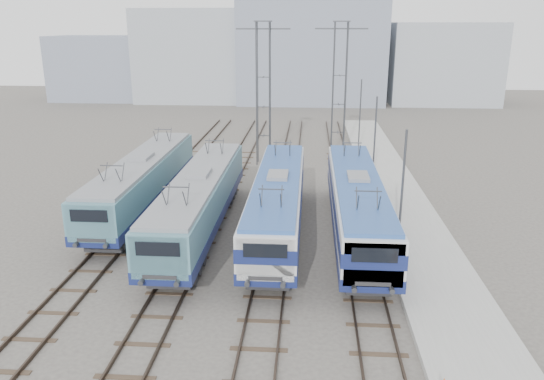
{
  "coord_description": "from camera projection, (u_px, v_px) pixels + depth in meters",
  "views": [
    {
      "loc": [
        4.0,
        -23.23,
        11.78
      ],
      "look_at": [
        1.81,
        7.0,
        2.27
      ],
      "focal_mm": 35.0,
      "sensor_mm": 36.0,
      "label": 1
    }
  ],
  "objects": [
    {
      "name": "locomotive_center_left",
      "position": [
        199.0,
        199.0,
        30.42
      ],
      "size": [
        2.76,
        17.39,
        3.27
      ],
      "color": "navy",
      "rests_on": "ground"
    },
    {
      "name": "catenary_tower_east",
      "position": [
        339.0,
        85.0,
        46.31
      ],
      "size": [
        4.5,
        1.2,
        12.0
      ],
      "color": "#3F4247",
      "rests_on": "ground"
    },
    {
      "name": "locomotive_far_left",
      "position": [
        142.0,
        180.0,
        34.24
      ],
      "size": [
        2.74,
        17.32,
        3.26
      ],
      "color": "navy",
      "rests_on": "ground"
    },
    {
      "name": "mast_front",
      "position": [
        401.0,
        199.0,
        26.17
      ],
      "size": [
        0.12,
        0.12,
        7.0
      ],
      "primitive_type": "cylinder",
      "color": "#3F4247",
      "rests_on": "ground"
    },
    {
      "name": "mast_mid",
      "position": [
        374.0,
        146.0,
        37.59
      ],
      "size": [
        0.12,
        0.12,
        7.0
      ],
      "primitive_type": "cylinder",
      "color": "#3F4247",
      "rests_on": "ground"
    },
    {
      "name": "catenary_tower_west",
      "position": [
        263.0,
        87.0,
        44.86
      ],
      "size": [
        4.5,
        1.2,
        12.0
      ],
      "color": "#3F4247",
      "rests_on": "ground"
    },
    {
      "name": "platform",
      "position": [
        408.0,
        221.0,
        32.78
      ],
      "size": [
        4.0,
        70.0,
        0.3
      ],
      "primitive_type": "cube",
      "color": "#9E9E99",
      "rests_on": "ground"
    },
    {
      "name": "building_far_west",
      "position": [
        100.0,
        68.0,
        85.47
      ],
      "size": [
        14.0,
        10.0,
        10.0
      ],
      "primitive_type": "cube",
      "color": "gray",
      "rests_on": "ground"
    },
    {
      "name": "building_east",
      "position": [
        441.0,
        63.0,
        81.46
      ],
      "size": [
        16.0,
        12.0,
        12.0
      ],
      "primitive_type": "cube",
      "color": "#979EA7",
      "rests_on": "ground"
    },
    {
      "name": "building_center",
      "position": [
        312.0,
        43.0,
        81.94
      ],
      "size": [
        22.0,
        14.0,
        18.0
      ],
      "primitive_type": "cube",
      "color": "gray",
      "rests_on": "ground"
    },
    {
      "name": "building_west",
      "position": [
        197.0,
        56.0,
        83.77
      ],
      "size": [
        18.0,
        12.0,
        14.0
      ],
      "primitive_type": "cube",
      "color": "#979EA7",
      "rests_on": "ground"
    },
    {
      "name": "locomotive_far_right",
      "position": [
        357.0,
        202.0,
        29.84
      ],
      "size": [
        2.75,
        17.38,
        3.27
      ],
      "color": "navy",
      "rests_on": "ground"
    },
    {
      "name": "mast_rear",
      "position": [
        360.0,
        118.0,
        49.01
      ],
      "size": [
        0.12,
        0.12,
        7.0
      ],
      "primitive_type": "cylinder",
      "color": "#3F4247",
      "rests_on": "ground"
    },
    {
      "name": "ground",
      "position": [
        225.0,
        276.0,
        25.91
      ],
      "size": [
        160.0,
        160.0,
        0.0
      ],
      "primitive_type": "plane",
      "color": "#514C47"
    },
    {
      "name": "locomotive_center_right",
      "position": [
        278.0,
        200.0,
        30.25
      ],
      "size": [
        2.71,
        17.14,
        3.22
      ],
      "color": "navy",
      "rests_on": "ground"
    }
  ]
}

